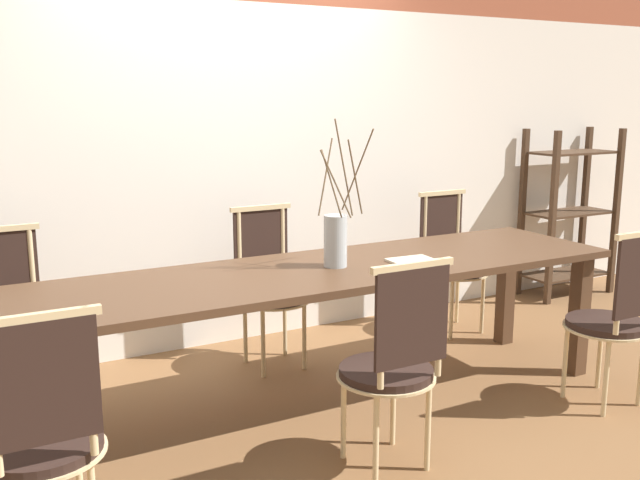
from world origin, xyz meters
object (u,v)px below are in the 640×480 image
Objects in this scene: dining_table at (320,285)px; chair_near_center at (616,314)px; book_stack at (411,260)px; chair_far_center at (451,258)px; shelving_rack at (569,213)px; vase_centerpiece at (336,238)px.

chair_near_center reaches higher than dining_table.
book_stack is at bearing -10.10° from dining_table.
book_stack is (-0.94, -0.81, 0.26)m from chair_far_center.
dining_table is 1.62m from chair_far_center.
chair_far_center is at bearing -169.16° from shelving_rack.
vase_centerpiece is (-1.30, 0.72, 0.40)m from chair_near_center.
book_stack is (0.41, -0.09, -0.14)m from vase_centerpiece.
dining_table is 1.57m from chair_near_center.
dining_table is 3.44× the size of chair_far_center.
vase_centerpiece reaches higher than book_stack.
chair_near_center is at bearing -28.97° from vase_centerpiece.
chair_far_center is 1.26m from book_stack.
chair_far_center is at bearing 28.00° from vase_centerpiece.
book_stack is 2.62m from shelving_rack.
chair_near_center is at bearing -131.16° from shelving_rack.
book_stack is at bearing -12.31° from vase_centerpiece.
vase_centerpiece is at bearing 28.00° from chair_far_center.
shelving_rack is (2.89, 1.00, 0.00)m from dining_table.
book_stack is (0.51, -0.09, 0.09)m from dining_table.
chair_near_center is 1.44m from chair_far_center.
chair_far_center is at bearing 87.89° from chair_near_center.
chair_far_center reaches higher than dining_table.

